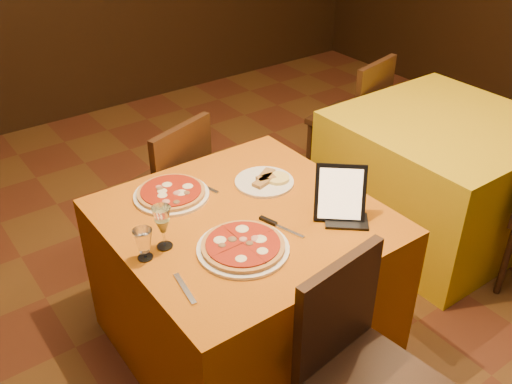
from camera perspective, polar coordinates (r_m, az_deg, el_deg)
floor at (r=2.93m, az=10.99°, el=-15.67°), size 6.00×7.00×0.01m
main_table at (r=2.68m, az=-1.13°, el=-8.98°), size 1.10×1.10×0.75m
side_table at (r=3.64m, az=17.76°, el=1.50°), size 1.10×1.10×0.75m
chair_main_far at (r=3.20m, az=-9.57°, el=-0.01°), size 0.54×0.54×0.91m
chair_side_far at (r=4.05m, az=9.06°, el=7.22°), size 0.49×0.49×0.91m
pizza_near at (r=2.24m, az=-1.31°, el=-5.53°), size 0.37×0.37×0.03m
pizza_far at (r=2.59m, az=-8.46°, el=-0.16°), size 0.34×0.34×0.03m
cutlet_dish at (r=2.66m, az=0.83°, el=1.13°), size 0.28×0.28×0.03m
wine_glass at (r=2.24m, az=-9.30°, el=-3.50°), size 0.08×0.08×0.19m
water_glass at (r=2.22m, az=-11.16°, el=-5.17°), size 0.08×0.08×0.13m
tablet at (r=2.40m, az=8.43°, el=-0.08°), size 0.23×0.22×0.24m
knife at (r=2.36m, az=2.88°, el=-3.72°), size 0.07×0.19×0.01m
fork_near at (r=2.09m, az=-7.13°, el=-9.55°), size 0.05×0.18×0.01m
fork_far at (r=2.65m, az=-5.23°, el=0.58°), size 0.06×0.18×0.01m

